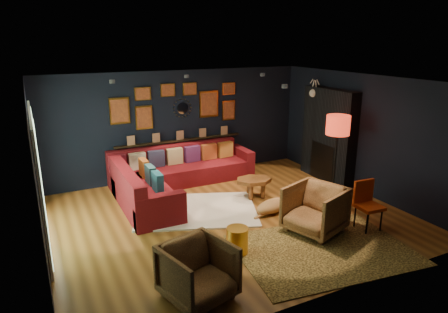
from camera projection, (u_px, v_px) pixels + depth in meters
name	position (u px, v px, depth m)	size (l,w,h in m)	color
floor	(230.00, 217.00, 7.71)	(6.50, 6.50, 0.00)	brown
room_walls	(230.00, 137.00, 7.26)	(6.50, 6.50, 6.50)	black
sectional	(168.00, 178.00, 8.92)	(3.41, 2.69, 0.86)	maroon
ledge	(180.00, 140.00, 9.76)	(3.20, 0.12, 0.04)	black
gallery_wall	(178.00, 104.00, 9.53)	(3.15, 0.04, 1.02)	gold
sunburst_mirror	(182.00, 108.00, 9.61)	(0.47, 0.16, 0.47)	silver
fireplace	(328.00, 139.00, 9.51)	(0.31, 1.60, 2.20)	black
deer_head	(319.00, 93.00, 9.66)	(0.50, 0.28, 0.45)	white
sliding_door	(39.00, 179.00, 6.56)	(0.06, 2.80, 2.20)	white
ceiling_spots	(211.00, 79.00, 7.67)	(3.30, 2.50, 0.06)	black
shag_rug	(197.00, 210.00, 7.98)	(2.34, 1.70, 0.03)	silver
leopard_rug	(323.00, 250.00, 6.50)	(2.76, 1.97, 0.02)	#B59344
coffee_table	(254.00, 182.00, 8.57)	(0.90, 0.74, 0.40)	brown
pouf	(154.00, 207.00, 7.67)	(0.50, 0.50, 0.33)	maroon
armchair_left	(198.00, 270.00, 5.19)	(0.83, 0.78, 0.86)	#C78245
armchair_right	(315.00, 207.00, 7.01)	(0.91, 0.85, 0.93)	#C78245
gold_stool	(237.00, 241.00, 6.36)	(0.35, 0.35, 0.44)	gold
orange_chair	(367.00, 201.00, 7.14)	(0.45, 0.45, 0.89)	black
floor_lamp	(338.00, 128.00, 8.30)	(0.49, 0.49, 1.79)	black
dog	(274.00, 203.00, 7.86)	(1.15, 0.56, 0.36)	#C07E4D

